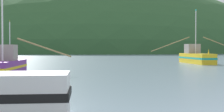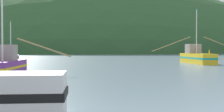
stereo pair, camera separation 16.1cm
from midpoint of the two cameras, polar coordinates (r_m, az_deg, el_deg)
The scene contains 6 objects.
hill_far_center at distance 201.81m, azimuth 10.64°, elevation 0.75°, with size 111.10×88.88×63.05m, color #516B38.
hill_far_right at distance 197.74m, azimuth -0.16°, elevation 0.76°, with size 218.47×174.78×83.92m, color #2D562D.
hill_far_left at distance 247.75m, azimuth -18.13°, elevation 0.81°, with size 140.07×112.06×38.39m, color #386633.
fishing_boat_purple at distance 24.22m, azimuth -19.85°, elevation -1.75°, with size 10.03×6.97×6.66m.
fishing_boat_yellow at distance 43.40m, azimuth 16.19°, elevation -0.16°, with size 12.96×9.03×7.68m.
fishing_boat_black at distance 42.83m, azimuth -18.99°, elevation -0.38°, with size 2.47×8.95×6.05m.
Camera 2 is at (-9.02, 2.94, 2.03)m, focal length 47.06 mm.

